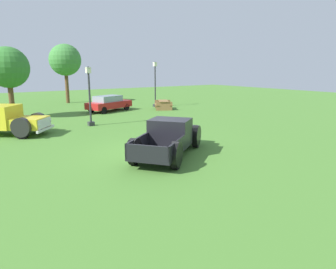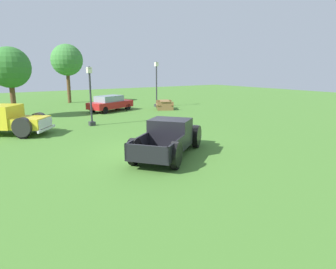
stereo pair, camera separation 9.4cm
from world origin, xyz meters
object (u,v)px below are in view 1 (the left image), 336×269
object	(u,v)px
sedan_distant_b	(109,103)
oak_tree_west	(65,60)
pickup_truck_foreground	(171,137)
oak_tree_east	(8,68)
lamp_post_far	(90,95)
lamp_post_near	(155,83)
pickup_truck_behind_left	(5,121)
picnic_table	(163,104)

from	to	relation	value
sedan_distant_b	oak_tree_west	world-z (taller)	oak_tree_west
pickup_truck_foreground	sedan_distant_b	size ratio (longest dim) A/B	1.15
oak_tree_east	lamp_post_far	bearing A→B (deg)	-58.51
lamp_post_far	oak_tree_west	size ratio (longest dim) A/B	0.62
pickup_truck_foreground	lamp_post_near	size ratio (longest dim) A/B	1.18
pickup_truck_behind_left	oak_tree_west	size ratio (longest dim) A/B	0.89
pickup_truck_foreground	oak_tree_east	distance (m)	15.03
picnic_table	oak_tree_west	size ratio (longest dim) A/B	0.38
lamp_post_near	oak_tree_east	xyz separation A→B (m)	(-12.19, -0.00, 1.41)
sedan_distant_b	pickup_truck_behind_left	bearing A→B (deg)	-146.69
sedan_distant_b	picnic_table	xyz separation A→B (m)	(4.50, -1.55, -0.20)
pickup_truck_foreground	picnic_table	bearing A→B (deg)	57.98
pickup_truck_behind_left	picnic_table	world-z (taller)	pickup_truck_behind_left
lamp_post_near	lamp_post_far	size ratio (longest dim) A/B	1.13
picnic_table	oak_tree_west	world-z (taller)	oak_tree_west
pickup_truck_behind_left	picnic_table	size ratio (longest dim) A/B	2.33
sedan_distant_b	oak_tree_west	distance (m)	9.26
pickup_truck_behind_left	lamp_post_far	world-z (taller)	lamp_post_far
pickup_truck_foreground	picnic_table	xyz separation A→B (m)	(7.60, 12.16, -0.22)
lamp_post_far	sedan_distant_b	bearing A→B (deg)	56.81
pickup_truck_behind_left	oak_tree_east	bearing A→B (deg)	78.75
oak_tree_west	pickup_truck_behind_left	bearing A→B (deg)	-118.17
picnic_table	lamp_post_near	bearing A→B (deg)	78.98
sedan_distant_b	oak_tree_west	size ratio (longest dim) A/B	0.71
sedan_distant_b	oak_tree_west	xyz separation A→B (m)	(-0.99, 8.44, 3.68)
pickup_truck_foreground	lamp_post_near	bearing A→B (deg)	60.54
pickup_truck_foreground	picnic_table	size ratio (longest dim) A/B	2.16
lamp_post_near	oak_tree_west	size ratio (longest dim) A/B	0.70
pickup_truck_foreground	lamp_post_far	distance (m)	8.27
pickup_truck_foreground	sedan_distant_b	distance (m)	14.05
oak_tree_east	oak_tree_west	bearing A→B (deg)	51.73
pickup_truck_foreground	oak_tree_west	size ratio (longest dim) A/B	0.82
lamp_post_far	oak_tree_west	xyz separation A→B (m)	(2.64, 13.99, 2.42)
pickup_truck_foreground	oak_tree_east	xyz separation A→B (m)	(-4.20, 14.14, 2.89)
pickup_truck_foreground	pickup_truck_behind_left	size ratio (longest dim) A/B	0.93
pickup_truck_behind_left	lamp_post_near	bearing A→B (deg)	24.22
lamp_post_near	oak_tree_west	xyz separation A→B (m)	(-5.88, 8.00, 2.18)
pickup_truck_behind_left	lamp_post_near	world-z (taller)	lamp_post_near
oak_tree_west	lamp_post_near	bearing A→B (deg)	-53.68
pickup_truck_foreground	lamp_post_far	xyz separation A→B (m)	(-0.53, 8.16, 1.23)
picnic_table	lamp_post_far	bearing A→B (deg)	-153.80
sedan_distant_b	lamp_post_far	world-z (taller)	lamp_post_far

